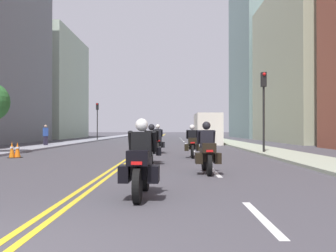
{
  "coord_description": "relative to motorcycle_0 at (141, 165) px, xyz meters",
  "views": [
    {
      "loc": [
        1.94,
        -3.77,
        1.36
      ],
      "look_at": [
        1.78,
        13.12,
        1.52
      ],
      "focal_mm": 39.91,
      "sensor_mm": 36.0,
      "label": 1
    }
  ],
  "objects": [
    {
      "name": "lane_dashes_white",
      "position": [
        1.99,
        25.31,
        -0.65
      ],
      "size": [
        0.14,
        56.4,
        0.01
      ],
      "color": "silver",
      "rests_on": "ground"
    },
    {
      "name": "traffic_cone_1",
      "position": [
        -6.8,
        10.41,
        -0.27
      ],
      "size": [
        0.37,
        0.37,
        0.77
      ],
      "color": "black",
      "rests_on": "ground"
    },
    {
      "name": "motorcycle_2",
      "position": [
        -0.19,
        7.39,
        -0.0
      ],
      "size": [
        0.78,
        2.16,
        1.59
      ],
      "rotation": [
        0.0,
        0.0,
        0.05
      ],
      "color": "black",
      "rests_on": "ground"
    },
    {
      "name": "pedestrian_0",
      "position": [
        -9.36,
        21.94,
        0.24
      ],
      "size": [
        0.4,
        0.41,
        1.73
      ],
      "rotation": [
        0.0,
        0.0,
        0.83
      ],
      "color": "#282436",
      "rests_on": "ground"
    },
    {
      "name": "centreline_yellow_outer",
      "position": [
        -1.21,
        44.31,
        -0.65
      ],
      "size": [
        0.12,
        132.0,
        0.01
      ],
      "primitive_type": "cube",
      "color": "yellow",
      "rests_on": "ground"
    },
    {
      "name": "motorcycle_0",
      "position": [
        0.0,
        0.0,
        0.0
      ],
      "size": [
        0.77,
        2.14,
        1.59
      ],
      "rotation": [
        0.0,
        0.0,
        -0.03
      ],
      "color": "black",
      "rests_on": "ground"
    },
    {
      "name": "traffic_light_far",
      "position": [
        -8.39,
        37.64,
        2.52
      ],
      "size": [
        0.28,
        0.38,
        4.56
      ],
      "color": "black",
      "rests_on": "ground"
    },
    {
      "name": "motorcycle_4",
      "position": [
        -0.18,
        14.02,
        0.02
      ],
      "size": [
        0.78,
        2.24,
        1.66
      ],
      "rotation": [
        0.0,
        0.0,
        0.06
      ],
      "color": "black",
      "rests_on": "ground"
    },
    {
      "name": "centreline_yellow_inner",
      "position": [
        -1.45,
        44.31,
        -0.65
      ],
      "size": [
        0.12,
        132.0,
        0.01
      ],
      "primitive_type": "cube",
      "color": "yellow",
      "rests_on": "ground"
    },
    {
      "name": "traffic_cone_2",
      "position": [
        -7.02,
        10.27,
        -0.26
      ],
      "size": [
        0.33,
        0.33,
        0.8
      ],
      "color": "black",
      "rests_on": "ground"
    },
    {
      "name": "building_right_1",
      "position": [
        15.93,
        33.51,
        7.72
      ],
      "size": [
        8.62,
        19.55,
        16.74
      ],
      "color": "#A5AB8C",
      "rests_on": "ground"
    },
    {
      "name": "traffic_light_near",
      "position": [
        5.72,
        13.21,
        2.5
      ],
      "size": [
        0.28,
        0.38,
        4.53
      ],
      "color": "black",
      "rests_on": "ground"
    },
    {
      "name": "sidewalk_left",
      "position": [
        -9.26,
        44.31,
        -0.59
      ],
      "size": [
        2.54,
        144.0,
        0.12
      ],
      "primitive_type": "cube",
      "color": "gray",
      "rests_on": "ground"
    },
    {
      "name": "ground_plane",
      "position": [
        -1.33,
        44.31,
        -0.65
      ],
      "size": [
        264.0,
        264.0,
        0.0
      ],
      "primitive_type": "plane",
      "color": "#413F46"
    },
    {
      "name": "motorcycle_3",
      "position": [
        1.62,
        10.71,
        0.02
      ],
      "size": [
        0.77,
        2.26,
        1.6
      ],
      "rotation": [
        0.0,
        0.0,
        -0.03
      ],
      "color": "black",
      "rests_on": "ground"
    },
    {
      "name": "building_left_2",
      "position": [
        -18.83,
        50.68,
        7.37
      ],
      "size": [
        9.09,
        17.57,
        16.05
      ],
      "color": "#ACBFA9",
      "rests_on": "ground"
    },
    {
      "name": "building_right_2",
      "position": [
        15.24,
        54.81,
        13.45
      ],
      "size": [
        7.25,
        18.88,
        28.2
      ],
      "color": "gray",
      "rests_on": "ground"
    },
    {
      "name": "sidewalk_right",
      "position": [
        6.59,
        44.31,
        -0.59
      ],
      "size": [
        2.54,
        144.0,
        0.12
      ],
      "primitive_type": "cube",
      "color": "#9CA691",
      "rests_on": "ground"
    },
    {
      "name": "motorcycle_1",
      "position": [
        1.7,
        4.1,
        0.01
      ],
      "size": [
        0.77,
        2.14,
        1.61
      ],
      "rotation": [
        0.0,
        0.0,
        0.02
      ],
      "color": "black",
      "rests_on": "ground"
    },
    {
      "name": "parked_truck",
      "position": [
        3.92,
        27.29,
        0.62
      ],
      "size": [
        2.2,
        6.5,
        2.8
      ],
      "color": "beige",
      "rests_on": "ground"
    }
  ]
}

